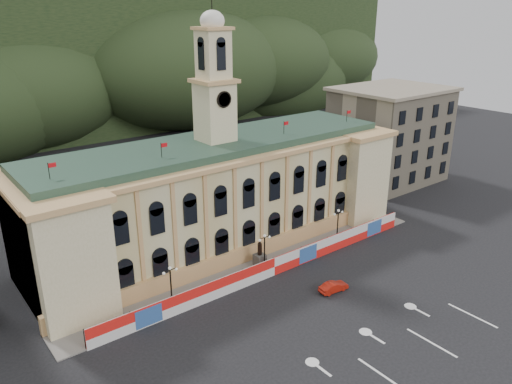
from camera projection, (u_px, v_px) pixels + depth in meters
ground at (362, 330)px, 54.46m from camera, size 260.00×260.00×0.00m
lane_markings at (400, 353)px, 50.76m from camera, size 26.00×10.00×0.02m
hill_ridge at (27, 59)px, 137.82m from camera, size 230.00×80.00×64.00m
city_hall at (219, 193)px, 72.14m from camera, size 56.20×17.60×37.10m
side_building_right at (389, 135)px, 98.86m from camera, size 21.00×17.00×18.60m
hoarding_fence at (274, 266)px, 65.19m from camera, size 50.00×0.44×2.50m
pavement at (261, 266)px, 67.55m from camera, size 56.00×5.50×0.16m
statue at (260, 258)px, 67.35m from camera, size 1.40×1.40×3.72m
lamp_left at (171, 282)px, 57.87m from camera, size 1.96×0.44×5.15m
lamp_center at (265, 249)px, 65.95m from camera, size 1.96×0.44×5.15m
lamp_right at (338, 222)px, 74.02m from camera, size 1.96×0.44×5.15m
red_sedan at (334, 287)px, 61.58m from camera, size 2.19×4.15×1.27m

